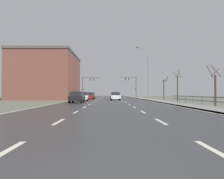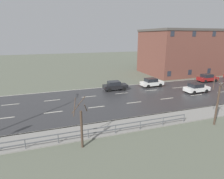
{
  "view_description": "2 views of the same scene",
  "coord_description": "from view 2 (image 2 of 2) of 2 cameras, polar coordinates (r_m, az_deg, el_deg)",
  "views": [
    {
      "loc": [
        -0.04,
        -3.01,
        1.31
      ],
      "look_at": [
        0.8,
        59.83,
        2.41
      ],
      "focal_mm": 36.4,
      "sensor_mm": 36.0,
      "label": 1
    },
    {
      "loc": [
        24.95,
        18.01,
        8.97
      ],
      "look_at": [
        0.0,
        26.55,
        1.51
      ],
      "focal_mm": 30.41,
      "sensor_mm": 36.0,
      "label": 2
    }
  ],
  "objects": [
    {
      "name": "bare_tree_mid",
      "position": [
        22.12,
        29.07,
        -3.72
      ],
      "size": [
        1.39,
        1.27,
        5.11
      ],
      "color": "#423328",
      "rests_on": "ground"
    },
    {
      "name": "guardrail",
      "position": [
        17.21,
        -15.91,
        -13.55
      ],
      "size": [
        0.07,
        25.99,
        1.0
      ],
      "color": "#515459",
      "rests_on": "ground"
    },
    {
      "name": "car_mid_centre",
      "position": [
        33.86,
        24.06,
        0.44
      ],
      "size": [
        1.93,
        4.15,
        1.57
      ],
      "rotation": [
        0.0,
        0.0,
        0.03
      ],
      "color": "silver",
      "rests_on": "ground"
    },
    {
      "name": "car_near_left",
      "position": [
        35.37,
        11.83,
        2.11
      ],
      "size": [
        1.96,
        4.16,
        1.57
      ],
      "rotation": [
        0.0,
        0.0,
        0.04
      ],
      "color": "silver",
      "rests_on": "ground"
    },
    {
      "name": "ground_plane",
      "position": [
        40.04,
        30.46,
        0.55
      ],
      "size": [
        160.0,
        160.0,
        0.12
      ],
      "color": "#5B6051"
    },
    {
      "name": "bare_tree_near",
      "position": [
        15.87,
        -9.22,
        -10.84
      ],
      "size": [
        1.22,
        1.25,
        4.25
      ],
      "color": "#423328",
      "rests_on": "ground"
    },
    {
      "name": "car_near_right",
      "position": [
        32.35,
        0.88,
        1.18
      ],
      "size": [
        1.9,
        4.13,
        1.57
      ],
      "rotation": [
        0.0,
        0.0,
        -0.02
      ],
      "color": "black",
      "rests_on": "ground"
    },
    {
      "name": "brick_building",
      "position": [
        50.6,
        20.41,
        10.63
      ],
      "size": [
        12.92,
        18.6,
        10.51
      ],
      "color": "brown",
      "rests_on": "ground"
    },
    {
      "name": "car_far_right",
      "position": [
        42.99,
        26.77,
        3.14
      ],
      "size": [
        1.88,
        4.12,
        1.57
      ],
      "rotation": [
        0.0,
        0.0,
        -0.01
      ],
      "color": "maroon",
      "rests_on": "ground"
    }
  ]
}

